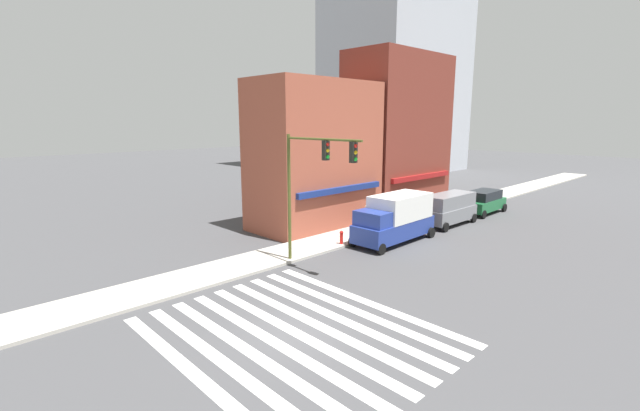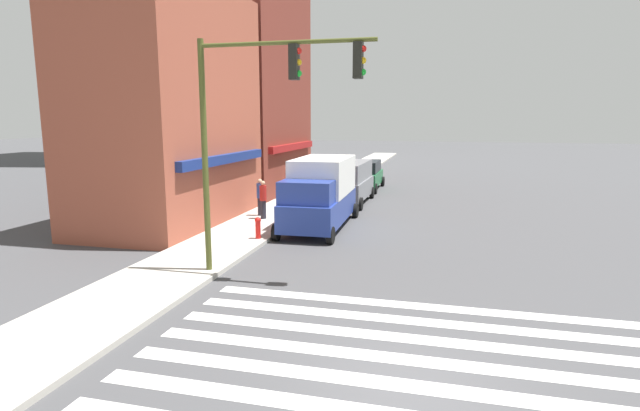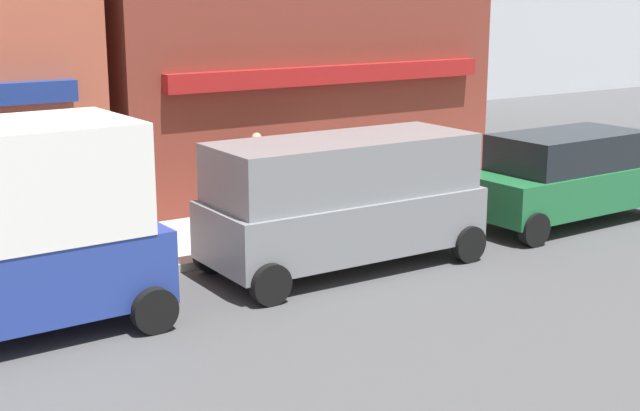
% 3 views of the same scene
% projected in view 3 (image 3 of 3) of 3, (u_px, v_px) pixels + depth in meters
% --- Properties ---
extents(van_grey, '(5.02, 2.22, 2.34)m').
position_uv_depth(van_grey, '(343.00, 197.00, 15.68)').
color(van_grey, slate).
rests_on(van_grey, ground_plane).
extents(suv_green, '(4.73, 2.12, 1.94)m').
position_uv_depth(suv_green, '(567.00, 175.00, 18.85)').
color(suv_green, '#1E6638').
rests_on(suv_green, ground_plane).
extents(pedestrian_green_top, '(0.32, 0.32, 1.77)m').
position_uv_depth(pedestrian_green_top, '(257.00, 172.00, 18.97)').
color(pedestrian_green_top, '#23232D').
rests_on(pedestrian_green_top, sidewalk_left).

